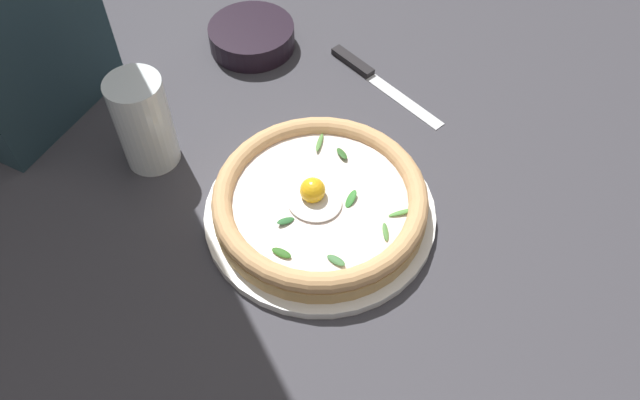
# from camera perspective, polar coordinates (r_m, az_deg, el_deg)

# --- Properties ---
(ground_plane) EXTENTS (2.40, 2.40, 0.03)m
(ground_plane) POSITION_cam_1_polar(r_m,az_deg,el_deg) (0.76, 1.95, -4.24)
(ground_plane) COLOR #38373D
(ground_plane) RESTS_ON ground
(pizza_plate) EXTENTS (0.28, 0.28, 0.01)m
(pizza_plate) POSITION_cam_1_polar(r_m,az_deg,el_deg) (0.76, 0.00, -1.19)
(pizza_plate) COLOR white
(pizza_plate) RESTS_ON ground
(pizza) EXTENTS (0.25, 0.25, 0.05)m
(pizza) POSITION_cam_1_polar(r_m,az_deg,el_deg) (0.74, -0.01, -0.06)
(pizza) COLOR tan
(pizza) RESTS_ON pizza_plate
(side_bowl) EXTENTS (0.13, 0.13, 0.04)m
(side_bowl) POSITION_cam_1_polar(r_m,az_deg,el_deg) (0.98, -6.21, 14.55)
(side_bowl) COLOR black
(side_bowl) RESTS_ON ground
(table_knife) EXTENTS (0.21, 0.09, 0.01)m
(table_knife) POSITION_cam_1_polar(r_m,az_deg,el_deg) (0.94, 4.49, 11.32)
(table_knife) COLOR silver
(table_knife) RESTS_ON ground
(drinking_glass) EXTENTS (0.07, 0.07, 0.13)m
(drinking_glass) POSITION_cam_1_polar(r_m,az_deg,el_deg) (0.82, -15.36, 6.57)
(drinking_glass) COLOR silver
(drinking_glass) RESTS_ON ground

